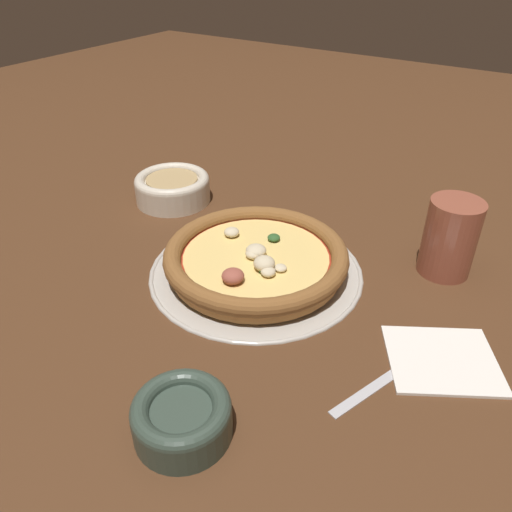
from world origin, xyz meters
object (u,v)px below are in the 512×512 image
pizza (256,258)px  drinking_cup (450,238)px  bowl_far (182,417)px  bowl_near (173,187)px  napkin (442,359)px  pizza_tray (256,270)px  fork (389,376)px

pizza → drinking_cup: 0.28m
pizza → bowl_far: size_ratio=2.69×
pizza → bowl_near: 0.28m
drinking_cup → napkin: drinking_cup is taller
bowl_near → napkin: 0.57m
bowl_near → drinking_cup: size_ratio=1.19×
pizza_tray → pizza: bearing=110.9°
napkin → pizza: bearing=-6.5°
pizza → bowl_far: 0.30m
pizza_tray → pizza: pizza is taller
pizza_tray → bowl_far: bowl_far is taller
bowl_far → fork: bowl_far is taller
pizza_tray → napkin: bearing=173.5°
napkin → fork: 0.07m
drinking_cup → fork: bearing=92.4°
bowl_near → fork: 0.54m
bowl_far → drinking_cup: bearing=-107.8°
pizza → fork: bearing=159.4°
napkin → bowl_near: bearing=-14.6°
drinking_cup → fork: (-0.01, 0.25, -0.06)m
pizza → fork: size_ratio=1.74×
napkin → fork: (0.04, 0.06, -0.00)m
fork → pizza: bearing=89.3°
pizza_tray → napkin: size_ratio=1.93×
napkin → pizza_tray: bearing=-6.5°
pizza_tray → bowl_near: 0.28m
bowl_far → napkin: 0.32m
drinking_cup → fork: drinking_cup is taller
pizza → bowl_near: size_ratio=1.98×
bowl_far → napkin: size_ratio=0.61×
napkin → drinking_cup: bearing=-74.1°
pizza → pizza_tray: bearing=-69.1°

